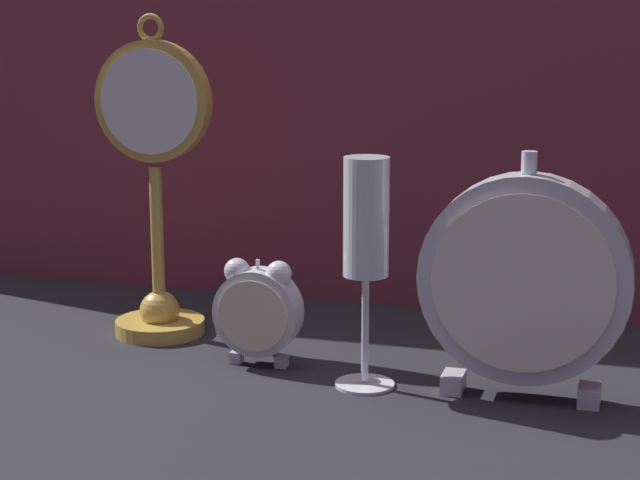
{
  "coord_description": "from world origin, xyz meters",
  "views": [
    {
      "loc": [
        0.3,
        -0.91,
        0.35
      ],
      "look_at": [
        0.0,
        0.08,
        0.13
      ],
      "focal_mm": 60.0,
      "sensor_mm": 36.0,
      "label": 1
    }
  ],
  "objects": [
    {
      "name": "mantel_clock_silver",
      "position": [
        0.21,
        0.04,
        0.11
      ],
      "size": [
        0.19,
        0.04,
        0.23
      ],
      "color": "silver",
      "rests_on": "ground_plane"
    },
    {
      "name": "pocket_watch_on_stand",
      "position": [
        -0.2,
        0.13,
        0.16
      ],
      "size": [
        0.13,
        0.1,
        0.35
      ],
      "color": "gold",
      "rests_on": "ground_plane"
    },
    {
      "name": "alarm_clock_twin_bell",
      "position": [
        -0.06,
        0.06,
        0.06
      ],
      "size": [
        0.09,
        0.03,
        0.11
      ],
      "color": "silver",
      "rests_on": "ground_plane"
    },
    {
      "name": "fabric_backdrop_drape",
      "position": [
        0.0,
        0.33,
        0.34
      ],
      "size": [
        1.69,
        0.01,
        0.67
      ],
      "primitive_type": "cube",
      "color": "brown",
      "rests_on": "ground_plane"
    },
    {
      "name": "ground_plane",
      "position": [
        0.0,
        0.0,
        0.0
      ],
      "size": [
        4.0,
        4.0,
        0.0
      ],
      "primitive_type": "plane",
      "color": "#232328"
    },
    {
      "name": "champagne_flute",
      "position": [
        0.06,
        0.03,
        0.15
      ],
      "size": [
        0.06,
        0.06,
        0.22
      ],
      "color": "silver",
      "rests_on": "ground_plane"
    }
  ]
}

